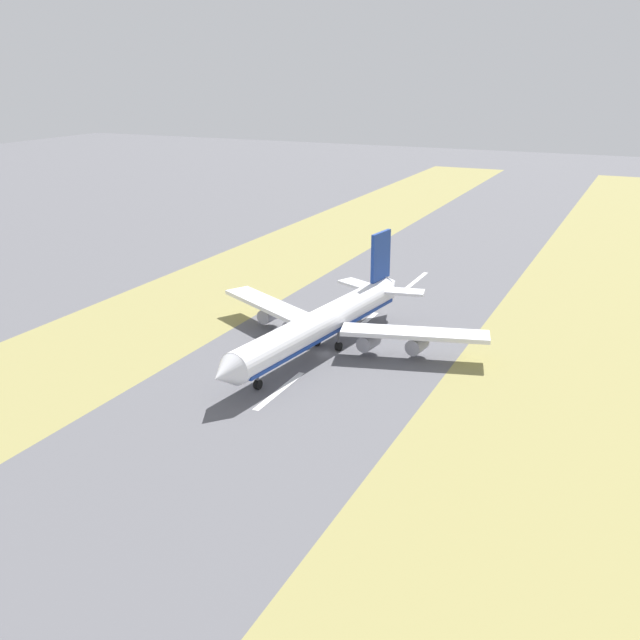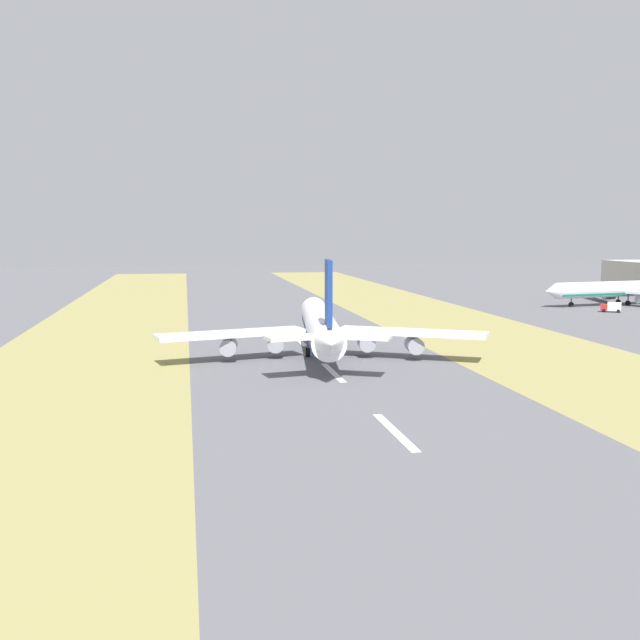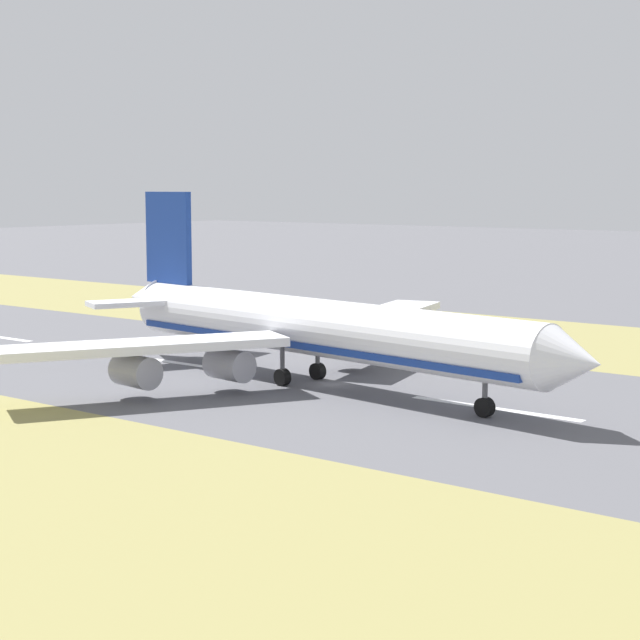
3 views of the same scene
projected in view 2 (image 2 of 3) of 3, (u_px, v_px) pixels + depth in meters
The scene contains 9 objects.
ground_plane at pixel (314, 354), 152.29m from camera, with size 800.00×800.00×0.00m, color #56565B.
grass_median_west at pixel (84, 361), 144.38m from camera, with size 40.00×600.00×0.01m, color olive.
grass_median_east at pixel (521, 348), 160.20m from camera, with size 40.00×600.00×0.01m, color olive.
centreline_dash_near at pixel (395, 432), 93.47m from camera, with size 1.20×18.00×0.01m, color silver.
centreline_dash_mid at pixel (333, 372), 132.56m from camera, with size 1.20×18.00×0.01m, color silver.
centreline_dash_far at pixel (299, 340), 171.65m from camera, with size 1.20×18.00×0.01m, color silver.
airplane_main_jet at pixel (321, 326), 149.73m from camera, with size 63.65×67.17×20.20m.
airplane_parked_apron at pixel (621, 289), 253.20m from camera, with size 59.01×55.69×17.80m.
service_truck at pixel (611, 307), 230.49m from camera, with size 6.25×5.07×3.10m.
Camera 2 is at (-25.38, -148.24, 24.94)m, focal length 42.00 mm.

